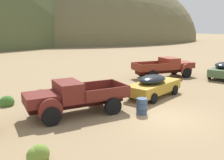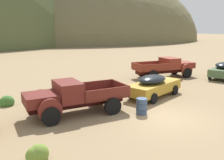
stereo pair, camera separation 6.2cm
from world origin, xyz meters
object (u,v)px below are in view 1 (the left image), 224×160
(truck_rust_red, at_px, (168,67))
(oil_drum_spare, at_px, (142,106))
(car_mustard, at_px, (155,85))
(truck_oxblood, at_px, (69,98))

(truck_rust_red, height_order, oil_drum_spare, truck_rust_red)
(car_mustard, bearing_deg, truck_rust_red, 21.55)
(truck_oxblood, height_order, oil_drum_spare, truck_oxblood)
(truck_oxblood, distance_m, oil_drum_spare, 4.03)
(truck_rust_red, distance_m, oil_drum_spare, 11.15)
(truck_oxblood, relative_size, truck_rust_red, 0.91)
(truck_oxblood, distance_m, car_mustard, 6.56)
(truck_rust_red, xyz_separation_m, oil_drum_spare, (-8.85, -6.77, -0.54))
(oil_drum_spare, bearing_deg, truck_oxblood, 149.36)
(truck_oxblood, relative_size, oil_drum_spare, 6.43)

